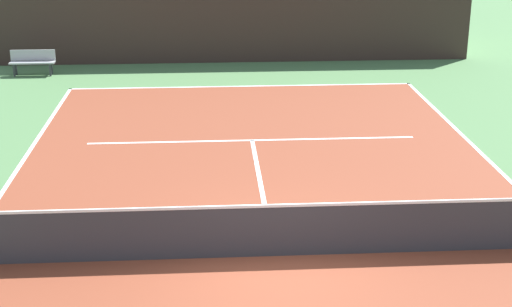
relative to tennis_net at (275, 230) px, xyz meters
The scene contains 9 objects.
ground_plane 0.51m from the tennis_net, ahead, with size 80.00×80.00×0.00m, color #477042.
court_surface 0.50m from the tennis_net, ahead, with size 11.00×24.00×0.01m, color brown.
baseline_far 11.96m from the tennis_net, 90.00° to the left, with size 11.00×0.10×0.00m, color white.
service_line_far 6.42m from the tennis_net, 90.00° to the left, with size 8.26×0.10×0.00m, color white.
centre_service_line 3.24m from the tennis_net, 90.00° to the left, with size 0.10×6.40×0.00m, color white.
back_wall 15.73m from the tennis_net, 90.00° to the left, with size 17.15×0.30×2.93m, color #33231E.
stands_tier_lower 17.09m from the tennis_net, 90.00° to the left, with size 17.15×2.40×3.42m, color #9E9E99.
tennis_net is the anchor object (origin of this frame).
player_bench 15.68m from the tennis_net, 116.58° to the left, with size 1.50×0.40×0.85m.
Camera 1 is at (-1.09, -11.84, 6.06)m, focal length 53.42 mm.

